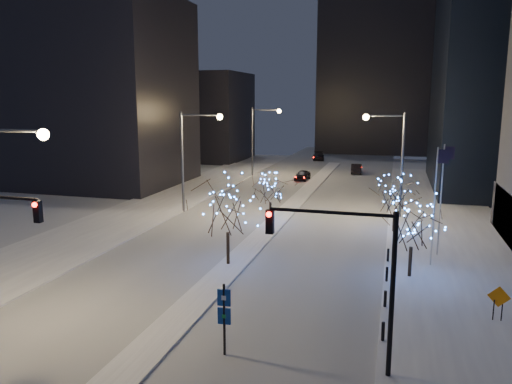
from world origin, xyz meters
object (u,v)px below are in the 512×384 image
(street_lamp_w_mid, at_px, (192,148))
(street_lamp_w_far, at_px, (259,132))
(car_mid, at_px, (356,169))
(holiday_tree_median_far, at_px, (270,189))
(street_lamp_east, at_px, (393,151))
(holiday_tree_plaza_near, at_px, (412,224))
(holiday_tree_plaza_far, at_px, (395,196))
(traffic_signal_east, at_px, (353,264))
(holiday_tree_median_near, at_px, (228,206))
(wayfinding_sign, at_px, (224,312))
(car_near, at_px, (303,175))
(construction_sign, at_px, (499,300))
(car_far, at_px, (319,156))

(street_lamp_w_mid, bearing_deg, street_lamp_w_far, 90.00)
(street_lamp_w_far, xyz_separation_m, car_mid, (13.61, 6.83, -5.76))
(holiday_tree_median_far, bearing_deg, street_lamp_east, 24.83)
(holiday_tree_plaza_near, xyz_separation_m, holiday_tree_plaza_far, (-1.08, 11.04, -0.36))
(traffic_signal_east, height_order, holiday_tree_median_near, traffic_signal_east)
(street_lamp_w_mid, bearing_deg, wayfinding_sign, -64.52)
(street_lamp_w_mid, height_order, car_mid, street_lamp_w_mid)
(street_lamp_w_mid, height_order, traffic_signal_east, street_lamp_w_mid)
(street_lamp_east, distance_m, traffic_signal_east, 29.08)
(holiday_tree_plaza_far, bearing_deg, holiday_tree_median_near, -132.39)
(street_lamp_w_far, distance_m, car_near, 9.17)
(car_mid, bearing_deg, wayfinding_sign, 85.14)
(street_lamp_east, height_order, holiday_tree_median_near, street_lamp_east)
(car_mid, relative_size, wayfinding_sign, 1.35)
(holiday_tree_median_near, distance_m, holiday_tree_median_far, 12.61)
(street_lamp_east, relative_size, car_near, 2.44)
(car_mid, relative_size, holiday_tree_median_far, 1.00)
(street_lamp_w_mid, relative_size, construction_sign, 5.49)
(street_lamp_w_far, bearing_deg, wayfinding_sign, -76.34)
(car_near, xyz_separation_m, holiday_tree_plaza_far, (12.60, -25.70, 2.51))
(street_lamp_w_far, distance_m, holiday_tree_median_far, 28.39)
(street_lamp_w_mid, distance_m, street_lamp_east, 19.26)
(holiday_tree_plaza_near, height_order, construction_sign, holiday_tree_plaza_near)
(holiday_tree_median_near, height_order, construction_sign, holiday_tree_median_near)
(street_lamp_east, bearing_deg, holiday_tree_plaza_near, -84.87)
(construction_sign, bearing_deg, car_mid, 114.95)
(street_lamp_w_far, xyz_separation_m, car_near, (6.84, -1.91, -5.80))
(car_mid, distance_m, wayfinding_sign, 57.86)
(car_near, bearing_deg, car_far, 97.33)
(street_lamp_w_far, relative_size, wayfinding_sign, 3.01)
(holiday_tree_plaza_far, relative_size, wayfinding_sign, 1.43)
(car_mid, relative_size, holiday_tree_plaza_far, 0.94)
(street_lamp_east, distance_m, holiday_tree_plaza_near, 16.97)
(car_near, bearing_deg, street_lamp_east, -54.78)
(traffic_signal_east, height_order, holiday_tree_median_far, traffic_signal_east)
(car_near, bearing_deg, wayfinding_sign, -79.55)
(car_far, relative_size, wayfinding_sign, 1.50)
(holiday_tree_plaza_near, bearing_deg, street_lamp_w_mid, 146.35)
(street_lamp_w_mid, distance_m, holiday_tree_median_far, 9.28)
(street_lamp_w_mid, relative_size, holiday_tree_median_near, 1.62)
(holiday_tree_median_near, bearing_deg, car_far, 92.95)
(holiday_tree_median_near, bearing_deg, street_lamp_w_mid, 120.80)
(car_far, height_order, holiday_tree_median_far, holiday_tree_median_far)
(car_far, height_order, construction_sign, construction_sign)
(street_lamp_w_mid, relative_size, street_lamp_east, 1.00)
(street_lamp_w_far, height_order, car_mid, street_lamp_w_far)
(car_mid, bearing_deg, car_far, -65.45)
(holiday_tree_median_far, relative_size, wayfinding_sign, 1.35)
(holiday_tree_plaza_far, bearing_deg, street_lamp_east, 94.25)
(holiday_tree_plaza_far, bearing_deg, car_near, 116.11)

